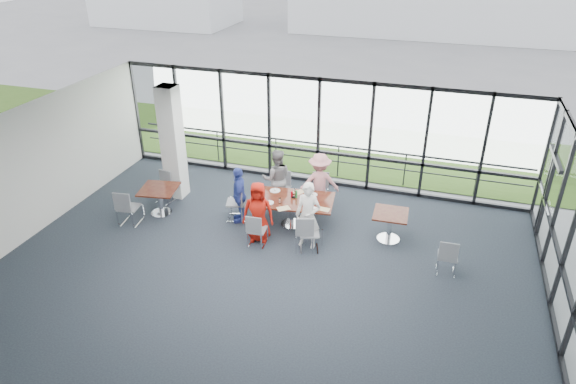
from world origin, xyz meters
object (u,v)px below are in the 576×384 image
(main_table, at_px, (292,203))
(diner_end, at_px, (239,194))
(chair_spare_la, at_px, (129,207))
(chair_spare_lb, at_px, (164,188))
(chair_main_nr, at_px, (309,233))
(chair_main_fr, at_px, (317,192))
(diner_near_left, at_px, (258,212))
(chair_spare_r, at_px, (448,256))
(side_table_right, at_px, (390,218))
(structural_column, at_px, (173,143))
(diner_near_right, at_px, (308,216))
(chair_main_fl, at_px, (282,188))
(side_table_left, at_px, (159,192))
(diner_far_right, at_px, (319,182))
(chair_main_end, at_px, (236,202))
(chair_main_nl, at_px, (257,230))
(diner_far_left, at_px, (277,179))

(main_table, xyz_separation_m, diner_end, (-1.35, -0.20, 0.12))
(chair_spare_la, bearing_deg, chair_spare_lb, 71.33)
(chair_main_nr, xyz_separation_m, chair_main_fr, (-0.36, 2.07, 0.01))
(diner_near_left, xyz_separation_m, chair_spare_r, (4.45, -0.00, -0.34))
(main_table, distance_m, side_table_right, 2.49)
(chair_spare_r, bearing_deg, side_table_right, 143.67)
(main_table, distance_m, chair_spare_r, 4.00)
(chair_spare_la, relative_size, chair_spare_r, 1.10)
(structural_column, relative_size, main_table, 1.43)
(structural_column, distance_m, main_table, 3.77)
(diner_near_right, xyz_separation_m, chair_main_fl, (-1.27, 1.87, -0.40))
(main_table, xyz_separation_m, chair_spare_la, (-3.98, -1.22, -0.16))
(main_table, height_order, side_table_left, same)
(diner_end, xyz_separation_m, chair_spare_la, (-2.63, -1.03, -0.28))
(structural_column, bearing_deg, chair_spare_la, -101.90)
(diner_far_right, bearing_deg, diner_near_right, 77.12)
(diner_far_right, relative_size, chair_main_end, 1.69)
(chair_main_fr, bearing_deg, side_table_left, 11.14)
(diner_far_right, relative_size, chair_main_nr, 1.77)
(diner_near_left, distance_m, chair_main_nr, 1.34)
(structural_column, relative_size, diner_end, 2.10)
(chair_main_nl, height_order, chair_spare_lb, chair_spare_lb)
(structural_column, xyz_separation_m, side_table_right, (6.09, -0.53, -0.97))
(chair_main_nr, bearing_deg, diner_far_left, 110.36)
(chair_main_fr, bearing_deg, diner_end, 25.43)
(diner_near_right, xyz_separation_m, chair_main_nr, (0.09, -0.16, -0.37))
(main_table, xyz_separation_m, chair_main_nl, (-0.51, -1.14, -0.22))
(diner_near_left, height_order, chair_main_fl, diner_near_left)
(main_table, xyz_separation_m, chair_main_fl, (-0.61, 1.06, -0.20))
(side_table_left, relative_size, chair_main_nr, 1.17)
(structural_column, bearing_deg, main_table, -9.14)
(chair_main_nr, bearing_deg, chair_main_fr, 81.83)
(diner_far_left, distance_m, chair_main_nr, 2.32)
(diner_far_right, height_order, chair_spare_la, diner_far_right)
(diner_end, xyz_separation_m, chair_main_fr, (1.73, 1.30, -0.29))
(diner_far_left, bearing_deg, diner_end, 36.15)
(diner_end, bearing_deg, diner_far_left, 125.30)
(chair_main_nr, bearing_deg, diner_near_left, 158.82)
(main_table, bearing_deg, side_table_left, -178.73)
(structural_column, xyz_separation_m, chair_spare_lb, (-0.13, -0.49, -1.18))
(structural_column, bearing_deg, chair_main_nl, -29.06)
(chair_spare_lb, bearing_deg, chair_main_end, -175.10)
(chair_main_end, bearing_deg, main_table, 79.07)
(structural_column, height_order, diner_near_left, structural_column)
(chair_main_end, distance_m, chair_spare_lb, 2.28)
(diner_near_left, xyz_separation_m, diner_far_right, (1.03, 1.89, 0.05))
(chair_main_nr, bearing_deg, diner_far_right, 80.04)
(side_table_left, xyz_separation_m, side_table_right, (6.00, 0.56, -0.02))
(chair_main_fl, bearing_deg, chair_spare_lb, 18.44)
(chair_spare_la, bearing_deg, chair_main_nl, -6.74)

